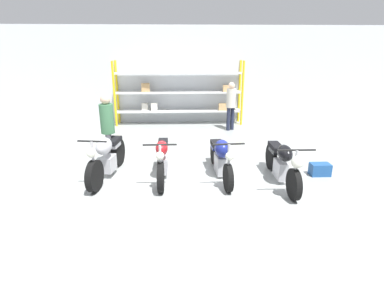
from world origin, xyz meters
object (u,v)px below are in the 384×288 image
object	(u,v)px
motorcycle_blue	(221,157)
person_browsing	(107,125)
toolbox	(320,169)
motorcycle_red	(162,158)
shelving_rack	(180,93)
motorcycle_black	(282,162)
motorcycle_silver	(107,157)
person_near_rack	(231,102)

from	to	relation	value
motorcycle_blue	person_browsing	size ratio (longest dim) A/B	1.19
person_browsing	toolbox	world-z (taller)	person_browsing
motorcycle_red	motorcycle_blue	xyz separation A→B (m)	(1.30, -0.01, 0.02)
shelving_rack	motorcycle_black	world-z (taller)	shelving_rack
shelving_rack	motorcycle_silver	world-z (taller)	shelving_rack
motorcycle_red	motorcycle_black	world-z (taller)	same
motorcycle_red	motorcycle_black	distance (m)	2.59
person_browsing	person_near_rack	xyz separation A→B (m)	(3.48, 3.39, -0.07)
motorcycle_black	motorcycle_red	bearing A→B (deg)	-98.89
motorcycle_black	person_browsing	bearing A→B (deg)	-104.70
shelving_rack	motorcycle_silver	distance (m)	5.29
toolbox	motorcycle_black	bearing A→B (deg)	-160.44
motorcycle_black	toolbox	xyz separation A→B (m)	(1.02, 0.36, -0.33)
toolbox	motorcycle_silver	bearing A→B (deg)	178.61
motorcycle_red	person_browsing	distance (m)	1.57
motorcycle_silver	motorcycle_blue	size ratio (longest dim) A/B	0.99
toolbox	motorcycle_blue	bearing A→B (deg)	178.51
shelving_rack	toolbox	world-z (taller)	shelving_rack
motorcycle_silver	motorcycle_blue	bearing A→B (deg)	96.63
shelving_rack	motorcycle_silver	size ratio (longest dim) A/B	2.28
motorcycle_blue	motorcycle_black	xyz separation A→B (m)	(1.25, -0.42, 0.01)
motorcycle_silver	person_browsing	size ratio (longest dim) A/B	1.17
motorcycle_silver	person_browsing	distance (m)	0.82
motorcycle_silver	shelving_rack	bearing A→B (deg)	169.76
shelving_rack	person_browsing	bearing A→B (deg)	-111.18
motorcycle_silver	toolbox	distance (m)	4.81
motorcycle_blue	toolbox	size ratio (longest dim) A/B	4.82
shelving_rack	motorcycle_blue	world-z (taller)	shelving_rack
motorcycle_red	motorcycle_black	bearing A→B (deg)	80.24
shelving_rack	toolbox	bearing A→B (deg)	-58.17
motorcycle_silver	motorcycle_black	xyz separation A→B (m)	(3.78, -0.48, -0.01)
motorcycle_red	motorcycle_blue	bearing A→B (deg)	89.42
shelving_rack	motorcycle_black	xyz separation A→B (m)	(2.14, -5.46, -0.70)
shelving_rack	motorcycle_red	size ratio (longest dim) A/B	2.29
shelving_rack	toolbox	xyz separation A→B (m)	(3.16, -5.10, -1.03)
motorcycle_blue	toolbox	bearing A→B (deg)	84.57
motorcycle_silver	motorcycle_blue	distance (m)	2.53
person_browsing	person_near_rack	world-z (taller)	person_browsing
motorcycle_silver	motorcycle_black	bearing A→B (deg)	90.70
motorcycle_silver	motorcycle_red	xyz separation A→B (m)	(1.22, -0.05, -0.04)
motorcycle_silver	person_browsing	world-z (taller)	person_browsing
motorcycle_black	person_browsing	xyz separation A→B (m)	(-3.85, 1.06, 0.59)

